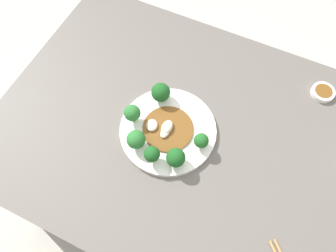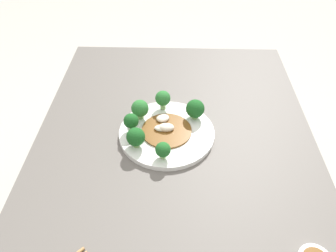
{
  "view_description": "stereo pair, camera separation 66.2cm",
  "coord_description": "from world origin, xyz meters",
  "px_view_note": "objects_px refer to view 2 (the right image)",
  "views": [
    {
      "loc": [
        0.13,
        -0.39,
        1.58
      ],
      "look_at": [
        -0.04,
        -0.02,
        0.77
      ],
      "focal_mm": 35.0,
      "sensor_mm": 36.0,
      "label": 1
    },
    {
      "loc": [
        0.64,
        -0.0,
        1.4
      ],
      "look_at": [
        -0.04,
        -0.02,
        0.77
      ],
      "focal_mm": 35.0,
      "sensor_mm": 36.0,
      "label": 2
    }
  ],
  "objects_px": {
    "broccoli_southeast": "(137,137)",
    "broccoli_east": "(165,150)",
    "stirfry_center": "(167,128)",
    "plate": "(168,133)",
    "broccoli_southwest": "(141,109)",
    "broccoli_west": "(164,99)",
    "broccoli_south": "(133,121)",
    "broccoli_northwest": "(197,109)"
  },
  "relations": [
    {
      "from": "broccoli_west",
      "to": "stirfry_center",
      "type": "xyz_separation_m",
      "value": [
        0.1,
        0.01,
        -0.03
      ]
    },
    {
      "from": "broccoli_south",
      "to": "broccoli_east",
      "type": "distance_m",
      "value": 0.14
    },
    {
      "from": "broccoli_south",
      "to": "stirfry_center",
      "type": "height_order",
      "value": "broccoli_south"
    },
    {
      "from": "plate",
      "to": "broccoli_east",
      "type": "height_order",
      "value": "broccoli_east"
    },
    {
      "from": "broccoli_southwest",
      "to": "broccoli_east",
      "type": "distance_m",
      "value": 0.17
    },
    {
      "from": "broccoli_southeast",
      "to": "stirfry_center",
      "type": "xyz_separation_m",
      "value": [
        -0.07,
        0.08,
        -0.03
      ]
    },
    {
      "from": "broccoli_west",
      "to": "broccoli_southeast",
      "type": "bearing_deg",
      "value": -22.13
    },
    {
      "from": "plate",
      "to": "broccoli_east",
      "type": "relative_size",
      "value": 5.43
    },
    {
      "from": "plate",
      "to": "broccoli_southeast",
      "type": "xyz_separation_m",
      "value": [
        0.06,
        -0.08,
        0.04
      ]
    },
    {
      "from": "broccoli_southwest",
      "to": "broccoli_south",
      "type": "distance_m",
      "value": 0.06
    },
    {
      "from": "broccoli_west",
      "to": "broccoli_east",
      "type": "relative_size",
      "value": 1.25
    },
    {
      "from": "broccoli_south",
      "to": "broccoli_northwest",
      "type": "height_order",
      "value": "broccoli_northwest"
    },
    {
      "from": "broccoli_northwest",
      "to": "stirfry_center",
      "type": "relative_size",
      "value": 0.43
    },
    {
      "from": "broccoli_southwest",
      "to": "broccoli_west",
      "type": "relative_size",
      "value": 0.99
    },
    {
      "from": "broccoli_west",
      "to": "stirfry_center",
      "type": "distance_m",
      "value": 0.1
    },
    {
      "from": "broccoli_south",
      "to": "broccoli_southeast",
      "type": "bearing_deg",
      "value": 17.61
    },
    {
      "from": "broccoli_northwest",
      "to": "plate",
      "type": "bearing_deg",
      "value": -53.07
    },
    {
      "from": "broccoli_west",
      "to": "broccoli_northwest",
      "type": "distance_m",
      "value": 0.1
    },
    {
      "from": "broccoli_southeast",
      "to": "broccoli_east",
      "type": "xyz_separation_m",
      "value": [
        0.04,
        0.07,
        -0.0
      ]
    },
    {
      "from": "broccoli_southeast",
      "to": "broccoli_east",
      "type": "bearing_deg",
      "value": 61.19
    },
    {
      "from": "broccoli_southwest",
      "to": "broccoli_east",
      "type": "height_order",
      "value": "broccoli_southwest"
    },
    {
      "from": "plate",
      "to": "broccoli_south",
      "type": "bearing_deg",
      "value": -89.55
    },
    {
      "from": "broccoli_west",
      "to": "broccoli_southeast",
      "type": "relative_size",
      "value": 1.06
    },
    {
      "from": "broccoli_southwest",
      "to": "broccoli_east",
      "type": "bearing_deg",
      "value": 25.14
    },
    {
      "from": "broccoli_southwest",
      "to": "broccoli_northwest",
      "type": "relative_size",
      "value": 1.0
    },
    {
      "from": "broccoli_southeast",
      "to": "stirfry_center",
      "type": "distance_m",
      "value": 0.11
    },
    {
      "from": "broccoli_southwest",
      "to": "stirfry_center",
      "type": "bearing_deg",
      "value": 56.6
    },
    {
      "from": "broccoli_northwest",
      "to": "broccoli_east",
      "type": "bearing_deg",
      "value": -28.4
    },
    {
      "from": "broccoli_west",
      "to": "broccoli_east",
      "type": "xyz_separation_m",
      "value": [
        0.2,
        0.01,
        -0.01
      ]
    },
    {
      "from": "plate",
      "to": "broccoli_east",
      "type": "bearing_deg",
      "value": -3.4
    },
    {
      "from": "broccoli_east",
      "to": "broccoli_southwest",
      "type": "bearing_deg",
      "value": -154.86
    },
    {
      "from": "broccoli_west",
      "to": "broccoli_southwest",
      "type": "bearing_deg",
      "value": -54.84
    },
    {
      "from": "broccoli_west",
      "to": "broccoli_southeast",
      "type": "height_order",
      "value": "broccoli_west"
    },
    {
      "from": "broccoli_south",
      "to": "plate",
      "type": "bearing_deg",
      "value": 90.45
    },
    {
      "from": "broccoli_southwest",
      "to": "broccoli_west",
      "type": "xyz_separation_m",
      "value": [
        -0.05,
        0.07,
        0.0
      ]
    },
    {
      "from": "broccoli_southwest",
      "to": "broccoli_northwest",
      "type": "height_order",
      "value": "same"
    },
    {
      "from": "broccoli_southeast",
      "to": "stirfry_center",
      "type": "bearing_deg",
      "value": 130.17
    },
    {
      "from": "plate",
      "to": "stirfry_center",
      "type": "height_order",
      "value": "stirfry_center"
    },
    {
      "from": "broccoli_south",
      "to": "broccoli_southwest",
      "type": "bearing_deg",
      "value": 160.99
    },
    {
      "from": "broccoli_northwest",
      "to": "broccoli_east",
      "type": "relative_size",
      "value": 1.23
    },
    {
      "from": "stirfry_center",
      "to": "broccoli_southeast",
      "type": "bearing_deg",
      "value": -49.83
    },
    {
      "from": "broccoli_southwest",
      "to": "stirfry_center",
      "type": "relative_size",
      "value": 0.43
    }
  ]
}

